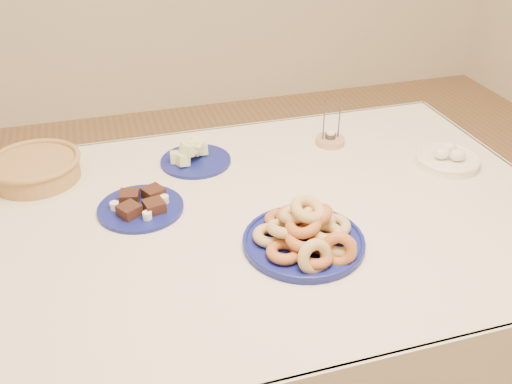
{
  "coord_description": "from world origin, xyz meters",
  "views": [
    {
      "loc": [
        -0.35,
        -1.22,
        1.61
      ],
      "look_at": [
        0.0,
        -0.05,
        0.85
      ],
      "focal_mm": 40.0,
      "sensor_mm": 36.0,
      "label": 1
    }
  ],
  "objects_px": {
    "donut_platter": "(306,235)",
    "dining_table": "(251,246)",
    "candle_holder": "(330,140)",
    "melon_plate": "(194,155)",
    "brownie_plate": "(141,206)",
    "egg_bowl": "(448,159)",
    "wicker_basket": "(35,168)"
  },
  "relations": [
    {
      "from": "wicker_basket",
      "to": "melon_plate",
      "type": "bearing_deg",
      "value": -3.73
    },
    {
      "from": "melon_plate",
      "to": "wicker_basket",
      "type": "distance_m",
      "value": 0.47
    },
    {
      "from": "dining_table",
      "to": "egg_bowl",
      "type": "distance_m",
      "value": 0.68
    },
    {
      "from": "brownie_plate",
      "to": "egg_bowl",
      "type": "distance_m",
      "value": 0.94
    },
    {
      "from": "egg_bowl",
      "to": "wicker_basket",
      "type": "bearing_deg",
      "value": 167.39
    },
    {
      "from": "wicker_basket",
      "to": "donut_platter",
      "type": "bearing_deg",
      "value": -39.75
    },
    {
      "from": "egg_bowl",
      "to": "melon_plate",
      "type": "bearing_deg",
      "value": 162.11
    },
    {
      "from": "brownie_plate",
      "to": "donut_platter",
      "type": "bearing_deg",
      "value": -37.25
    },
    {
      "from": "donut_platter",
      "to": "egg_bowl",
      "type": "relative_size",
      "value": 1.26
    },
    {
      "from": "brownie_plate",
      "to": "egg_bowl",
      "type": "relative_size",
      "value": 1.1
    },
    {
      "from": "dining_table",
      "to": "candle_holder",
      "type": "xyz_separation_m",
      "value": [
        0.37,
        0.32,
        0.12
      ]
    },
    {
      "from": "dining_table",
      "to": "candle_holder",
      "type": "bearing_deg",
      "value": 41.47
    },
    {
      "from": "dining_table",
      "to": "brownie_plate",
      "type": "bearing_deg",
      "value": 159.36
    },
    {
      "from": "candle_holder",
      "to": "egg_bowl",
      "type": "height_order",
      "value": "candle_holder"
    },
    {
      "from": "melon_plate",
      "to": "brownie_plate",
      "type": "bearing_deg",
      "value": -130.31
    },
    {
      "from": "brownie_plate",
      "to": "wicker_basket",
      "type": "height_order",
      "value": "wicker_basket"
    },
    {
      "from": "wicker_basket",
      "to": "egg_bowl",
      "type": "height_order",
      "value": "wicker_basket"
    },
    {
      "from": "dining_table",
      "to": "donut_platter",
      "type": "distance_m",
      "value": 0.24
    },
    {
      "from": "candle_holder",
      "to": "dining_table",
      "type": "bearing_deg",
      "value": -138.53
    },
    {
      "from": "dining_table",
      "to": "candle_holder",
      "type": "relative_size",
      "value": 10.7
    },
    {
      "from": "dining_table",
      "to": "melon_plate",
      "type": "bearing_deg",
      "value": 104.88
    },
    {
      "from": "melon_plate",
      "to": "candle_holder",
      "type": "relative_size",
      "value": 1.67
    },
    {
      "from": "melon_plate",
      "to": "dining_table",
      "type": "bearing_deg",
      "value": -75.12
    },
    {
      "from": "brownie_plate",
      "to": "egg_bowl",
      "type": "bearing_deg",
      "value": -0.95
    },
    {
      "from": "dining_table",
      "to": "egg_bowl",
      "type": "bearing_deg",
      "value": 7.74
    },
    {
      "from": "wicker_basket",
      "to": "candle_holder",
      "type": "xyz_separation_m",
      "value": [
        0.92,
        -0.04,
        -0.02
      ]
    },
    {
      "from": "donut_platter",
      "to": "egg_bowl",
      "type": "xyz_separation_m",
      "value": [
        0.57,
        0.26,
        -0.01
      ]
    },
    {
      "from": "brownie_plate",
      "to": "candle_holder",
      "type": "distance_m",
      "value": 0.68
    },
    {
      "from": "melon_plate",
      "to": "donut_platter",
      "type": "bearing_deg",
      "value": -70.65
    },
    {
      "from": "donut_platter",
      "to": "dining_table",
      "type": "bearing_deg",
      "value": 117.12
    },
    {
      "from": "melon_plate",
      "to": "candle_holder",
      "type": "distance_m",
      "value": 0.46
    },
    {
      "from": "egg_bowl",
      "to": "dining_table",
      "type": "bearing_deg",
      "value": -172.26
    }
  ]
}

